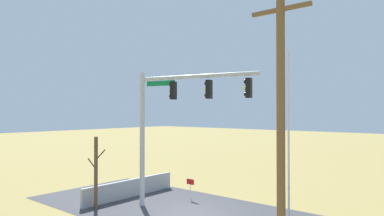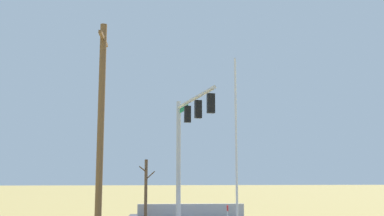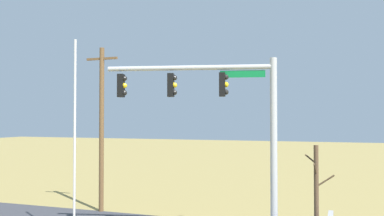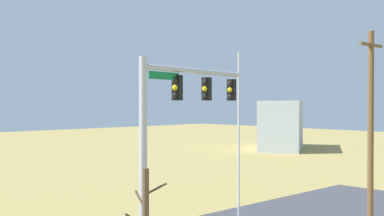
% 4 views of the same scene
% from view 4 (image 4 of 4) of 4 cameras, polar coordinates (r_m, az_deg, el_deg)
% --- Properties ---
extents(signal_mast, '(6.77, 1.70, 7.48)m').
position_cam_4_polar(signal_mast, '(18.81, -1.89, -1.11)').
color(signal_mast, '#B2B5BA').
rests_on(signal_mast, ground_plane).
extents(flagpole, '(0.10, 0.10, 8.28)m').
position_cam_4_polar(flagpole, '(24.30, 5.37, -3.41)').
color(flagpole, silver).
rests_on(flagpole, ground_plane).
extents(utility_pole, '(1.90, 0.26, 8.97)m').
position_cam_4_polar(utility_pole, '(22.99, 19.81, -2.42)').
color(utility_pole, brown).
rests_on(utility_pole, ground_plane).
extents(distant_building, '(12.18, 10.00, 6.01)m').
position_cam_4_polar(distant_building, '(62.74, 10.25, -1.91)').
color(distant_building, silver).
rests_on(distant_building, ground_plane).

